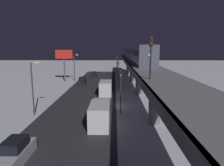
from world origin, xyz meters
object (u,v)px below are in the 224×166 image
(traffic_light_near, at_px, (121,85))
(commercial_billboard, at_px, (64,57))
(box_truck, at_px, (106,87))
(traffic_light_mid, at_px, (118,71))
(traffic_light_distant, at_px, (117,61))
(sedan_black_2, at_px, (94,75))
(delivery_van, at_px, (100,113))
(subway_train, at_px, (132,52))
(traffic_light_far, at_px, (117,64))
(sedan_black, at_px, (82,82))
(rail_signal, at_px, (151,50))
(sedan_silver, at_px, (15,153))

(traffic_light_near, relative_size, commercial_billboard, 0.72)
(box_truck, distance_m, traffic_light_mid, 6.58)
(traffic_light_distant, bearing_deg, sedan_black_2, 68.41)
(box_truck, xyz_separation_m, traffic_light_distant, (-2.70, -41.55, 2.85))
(delivery_van, bearing_deg, subway_train, -101.87)
(subway_train, distance_m, sedan_black_2, 15.54)
(commercial_billboard, bearing_deg, traffic_light_mid, 146.21)
(delivery_van, xyz_separation_m, traffic_light_mid, (-2.70, -22.10, 2.85))
(subway_train, relative_size, traffic_light_far, 8.67)
(sedan_black, relative_size, commercial_billboard, 0.50)
(traffic_light_distant, relative_size, commercial_billboard, 0.72)
(subway_train, bearing_deg, traffic_light_mid, 68.22)
(sedan_black_2, bearing_deg, traffic_light_near, 101.95)
(subway_train, distance_m, box_truck, 18.37)
(sedan_black, relative_size, traffic_light_mid, 0.69)
(sedan_black_2, relative_size, traffic_light_mid, 0.66)
(sedan_black_2, relative_size, box_truck, 0.57)
(subway_train, xyz_separation_m, traffic_light_near, (4.10, 28.41, -4.16))
(rail_signal, distance_m, traffic_light_distant, 64.20)
(rail_signal, height_order, sedan_black, rail_signal)
(sedan_black, bearing_deg, subway_train, -158.93)
(traffic_light_mid, relative_size, commercial_billboard, 0.72)
(sedan_black, bearing_deg, traffic_light_far, -125.53)
(traffic_light_far, relative_size, traffic_light_distant, 1.00)
(traffic_light_mid, bearing_deg, subway_train, -111.78)
(sedan_black, distance_m, sedan_black_2, 12.34)
(sedan_silver, height_order, traffic_light_near, traffic_light_near)
(rail_signal, height_order, commercial_billboard, rail_signal)
(traffic_light_near, xyz_separation_m, traffic_light_far, (0.00, -36.27, 0.00))
(box_truck, relative_size, delivery_van, 1.00)
(sedan_black_2, height_order, traffic_light_mid, traffic_light_mid)
(commercial_billboard, bearing_deg, traffic_light_distant, -119.81)
(commercial_billboard, bearing_deg, rail_signal, 114.86)
(delivery_van, bearing_deg, sedan_black_2, -83.06)
(traffic_light_distant, bearing_deg, sedan_silver, 82.12)
(traffic_light_mid, relative_size, traffic_light_distant, 1.00)
(rail_signal, relative_size, sedan_black_2, 0.95)
(delivery_van, height_order, traffic_light_near, traffic_light_near)
(sedan_black_2, distance_m, traffic_light_far, 8.27)
(box_truck, distance_m, traffic_light_far, 23.74)
(traffic_light_distant, bearing_deg, rail_signal, 92.21)
(delivery_van, bearing_deg, traffic_light_distant, -92.65)
(subway_train, xyz_separation_m, sedan_black, (13.40, 5.17, -7.57))
(traffic_light_mid, distance_m, traffic_light_distant, 36.27)
(box_truck, height_order, traffic_light_distant, traffic_light_distant)
(sedan_black, xyz_separation_m, traffic_light_near, (-9.30, 23.24, 3.41))
(traffic_light_far, xyz_separation_m, commercial_billboard, (15.02, 8.08, 2.63))
(sedan_black_2, xyz_separation_m, traffic_light_mid, (-7.50, 17.32, 3.40))
(rail_signal, distance_m, commercial_billboard, 41.66)
(box_truck, height_order, traffic_light_far, traffic_light_far)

